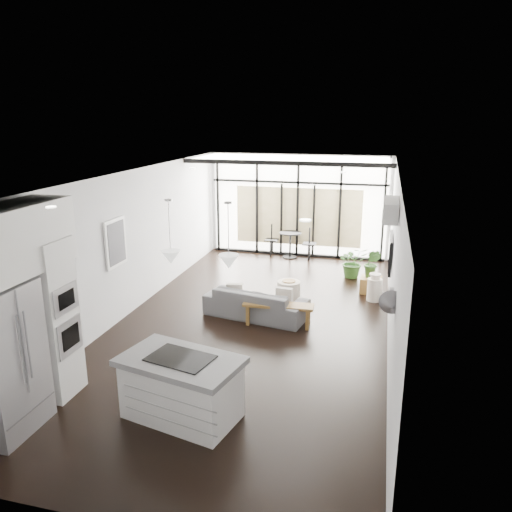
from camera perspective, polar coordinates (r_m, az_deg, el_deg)
The scene contains 26 objects.
floor at distance 9.57m, azimuth -0.45°, elevation -7.69°, with size 5.00×10.00×0.00m, color black.
ceiling at distance 8.83m, azimuth -0.49°, elevation 9.19°, with size 5.00×10.00×0.00m, color white.
wall_left at distance 10.02m, azimuth -14.43°, elevation 1.35°, with size 0.02×10.00×2.80m, color silver.
wall_right at distance 8.82m, azimuth 15.42°, elevation -0.69°, with size 0.02×10.00×2.80m, color silver.
wall_back at distance 13.88m, azimuth 4.86°, elevation 5.77°, with size 5.00×0.02×2.80m, color silver.
wall_front at distance 4.81m, azimuth -16.54°, elevation -15.26°, with size 5.00×0.02×2.80m, color silver.
glazing at distance 13.76m, azimuth 4.78°, elevation 5.68°, with size 5.00×0.20×2.80m, color black.
skylight at distance 12.72m, azimuth 4.23°, elevation 11.08°, with size 4.70×1.90×0.06m, color white.
neighbour_building at distance 13.89m, azimuth 4.80°, elevation 4.51°, with size 3.50×0.02×1.60m, color beige.
island at distance 6.75m, azimuth -8.51°, elevation -14.67°, with size 1.54×0.91×0.84m, color white.
cooktop at distance 6.55m, azimuth -8.66°, elevation -11.46°, with size 0.81×0.54×0.01m, color black.
appliance_column at distance 7.45m, azimuth -22.58°, elevation -6.66°, with size 0.58×0.61×2.26m, color white.
upper_cabinets at distance 6.79m, azimuth -26.22°, elevation 1.62°, with size 0.62×1.75×0.86m, color white.
pendant_left at distance 6.66m, azimuth -9.71°, elevation -0.15°, with size 0.26×0.26×0.18m, color white.
pendant_right at distance 6.38m, azimuth -3.12°, elevation -0.64°, with size 0.26×0.26×0.18m, color white.
sofa at distance 9.75m, azimuth -0.01°, elevation -4.79°, with size 1.99×0.58×0.78m, color #515154.
console_bench at distance 9.43m, azimuth 2.56°, elevation -6.68°, with size 1.32×0.33×0.42m, color brown.
pouf at distance 10.73m, azimuth 3.76°, elevation -3.92°, with size 0.50×0.50×0.40m, color beige.
crate at distance 11.41m, azimuth 12.98°, elevation -3.23°, with size 0.45×0.45×0.34m, color brown.
plant_tall at distance 12.32m, azimuth 11.00°, elevation -1.05°, with size 0.69×0.77×0.60m, color #305C23.
plant_crate at distance 11.32m, azimuth 13.08°, elevation -1.72°, with size 0.36×0.65×0.29m, color #305C23.
milk_can at distance 10.89m, azimuth 13.39°, elevation -3.47°, with size 0.31×0.31×0.60m, color #EFE3D0.
bistro_set at distance 13.77m, azimuth 3.92°, elevation 1.21°, with size 1.44×0.58×0.69m, color black.
tv at distance 9.81m, azimuth 15.10°, elevation 0.38°, with size 0.05×1.10×0.65m, color black.
ac_unit at distance 7.80m, azimuth 15.15°, elevation 5.14°, with size 0.22×0.90×0.30m, color silver.
framed_art at distance 9.55m, azimuth -15.75°, elevation 1.47°, with size 0.04×0.70×0.90m, color black.
Camera 1 is at (2.26, -8.48, 3.84)m, focal length 35.00 mm.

